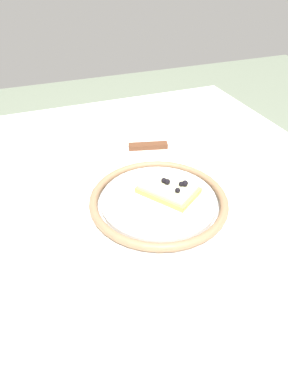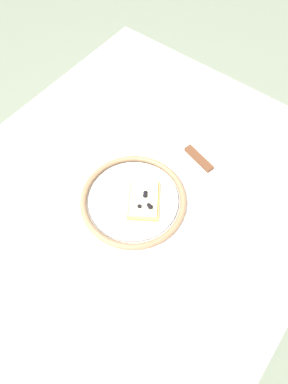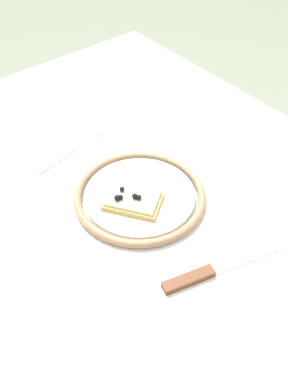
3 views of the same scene
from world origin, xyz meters
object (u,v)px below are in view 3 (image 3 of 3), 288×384
Objects in this scene: pizza_slice_near at (133,200)px; knife at (206,273)px; plate at (140,196)px; dining_table at (135,220)px; fork at (73,149)px.

knife is at bearing -0.35° from pizza_slice_near.
plate is 1.06× the size of knife.
knife is at bearing -7.03° from plate.
dining_table is 4.28× the size of plate.
pizza_slice_near is at bearing 179.65° from knife.
knife is (0.20, -0.00, -0.02)m from pizza_slice_near.
fork is at bearing -174.63° from plate.
fork is at bearing -170.09° from dining_table.
knife is 0.41m from fork.
pizza_slice_near is (0.04, -0.04, 0.12)m from dining_table.
pizza_slice_near is 0.20m from knife.
plate is 0.21m from fork.
pizza_slice_near is at bearing -39.84° from dining_table.
fork is at bearing 179.18° from knife.
dining_table is 4.55× the size of knife.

